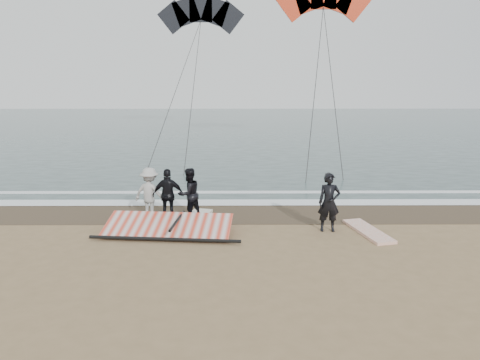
% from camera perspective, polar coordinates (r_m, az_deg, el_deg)
% --- Properties ---
extents(ground, '(120.00, 120.00, 0.00)m').
position_cam_1_polar(ground, '(13.19, 1.94, -9.68)').
color(ground, '#8C704C').
rests_on(ground, ground).
extents(sea, '(120.00, 54.00, 0.02)m').
position_cam_1_polar(sea, '(45.47, 0.29, 6.33)').
color(sea, '#233838').
rests_on(sea, ground).
extents(wet_sand, '(120.00, 2.80, 0.01)m').
position_cam_1_polar(wet_sand, '(17.43, 1.36, -4.04)').
color(wet_sand, '#4C3D2B').
rests_on(wet_sand, ground).
extents(foam_near, '(120.00, 0.90, 0.01)m').
position_cam_1_polar(foam_near, '(18.77, 1.23, -2.75)').
color(foam_near, white).
rests_on(foam_near, sea).
extents(foam_far, '(120.00, 0.45, 0.01)m').
position_cam_1_polar(foam_far, '(20.41, 1.10, -1.48)').
color(foam_far, white).
rests_on(foam_far, sea).
extents(man_main, '(0.72, 0.48, 1.94)m').
position_cam_1_polar(man_main, '(15.49, 10.80, -2.69)').
color(man_main, black).
rests_on(man_main, ground).
extents(board_white, '(1.20, 2.49, 0.10)m').
position_cam_1_polar(board_white, '(15.88, 15.34, -6.02)').
color(board_white, white).
rests_on(board_white, ground).
extents(board_cream, '(1.35, 2.69, 0.11)m').
position_cam_1_polar(board_cream, '(16.51, -5.87, -4.89)').
color(board_cream, silver).
rests_on(board_cream, ground).
extents(trio_cluster, '(2.64, 1.17, 1.86)m').
position_cam_1_polar(trio_cluster, '(16.70, -8.87, -1.68)').
color(trio_cluster, black).
rests_on(trio_cluster, ground).
extents(sail_rig, '(4.71, 2.12, 0.52)m').
position_cam_1_polar(sail_rig, '(15.44, -8.94, -5.67)').
color(sail_rig, black).
rests_on(sail_rig, ground).
extents(kite_red, '(7.03, 5.06, 13.74)m').
position_cam_1_polar(kite_red, '(32.08, 10.15, 20.60)').
color(kite_red, red).
rests_on(kite_red, ground).
extents(kite_dark, '(8.12, 8.76, 19.69)m').
position_cam_1_polar(kite_dark, '(40.83, -4.81, 19.13)').
color(kite_dark, black).
rests_on(kite_dark, ground).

